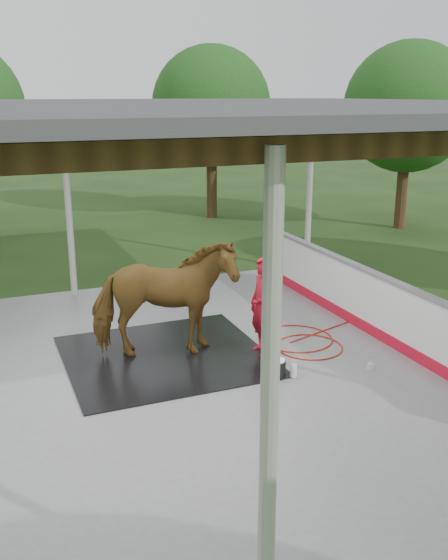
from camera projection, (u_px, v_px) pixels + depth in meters
name	position (u px, v px, depth m)	size (l,w,h in m)	color
ground	(127.00, 388.00, 9.28)	(100.00, 100.00, 0.00)	#1E3814
concrete_slab	(127.00, 387.00, 9.28)	(12.00, 10.00, 0.05)	slate
pavilion_structure	(114.00, 113.00, 8.14)	(12.60, 10.60, 4.05)	beige
dasher_board	(386.00, 312.00, 10.78)	(0.16, 8.00, 1.15)	red
tree_belt	(121.00, 124.00, 9.10)	(28.00, 28.00, 5.80)	#382314
rubber_mat	(166.00, 356.00, 10.27)	(3.21, 3.01, 0.02)	black
horse	(164.00, 299.00, 9.99)	(1.05, 2.30, 1.94)	brown
handler	(263.00, 306.00, 10.19)	(0.60, 0.39, 1.65)	red
wash_bucket	(276.00, 368.00, 9.51)	(0.30, 0.30, 0.28)	black
soap_bottle_a	(294.00, 369.00, 9.48)	(0.11, 0.12, 0.30)	silver
soap_bottle_b	(371.00, 365.00, 9.74)	(0.08, 0.08, 0.17)	#338CD8
hose_coil	(302.00, 342.00, 10.86)	(1.98, 1.65, 0.02)	#AB210C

